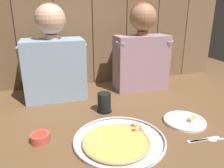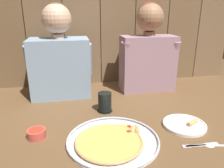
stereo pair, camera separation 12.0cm
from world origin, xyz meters
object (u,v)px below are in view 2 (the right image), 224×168
pizza_tray (112,140)px  diner_right (148,50)px  dinner_plate (185,125)px  diner_left (59,56)px  dipping_bowl (36,133)px  drinking_glass (105,102)px

pizza_tray → diner_right: bearing=58.8°
dinner_plate → diner_left: (-0.63, 0.57, 0.27)m
pizza_tray → diner_left: size_ratio=0.69×
pizza_tray → dipping_bowl: 0.36m
drinking_glass → diner_left: size_ratio=0.19×
dinner_plate → dipping_bowl: size_ratio=2.56×
pizza_tray → dinner_plate: size_ratio=1.92×
diner_right → drinking_glass: bearing=-139.4°
drinking_glass → dipping_bowl: drinking_glass is taller
drinking_glass → dipping_bowl: 0.42m
pizza_tray → dinner_plate: 0.40m
dinner_plate → dipping_bowl: 0.74m
dipping_bowl → dinner_plate: bearing=-2.8°
diner_right → dinner_plate: bearing=-89.2°
diner_left → diner_right: size_ratio=0.99×
drinking_glass → pizza_tray: bearing=-93.5°
pizza_tray → dipping_bowl: size_ratio=4.91×
dipping_bowl → diner_left: (0.10, 0.53, 0.25)m
dinner_plate → diner_left: 0.89m
drinking_glass → diner_left: 0.46m
dinner_plate → drinking_glass: size_ratio=1.93×
dipping_bowl → diner_right: diner_right is taller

